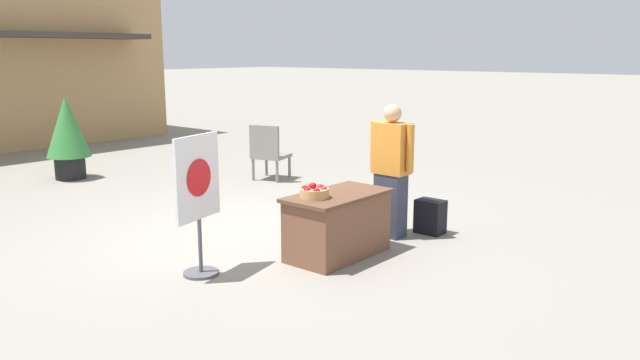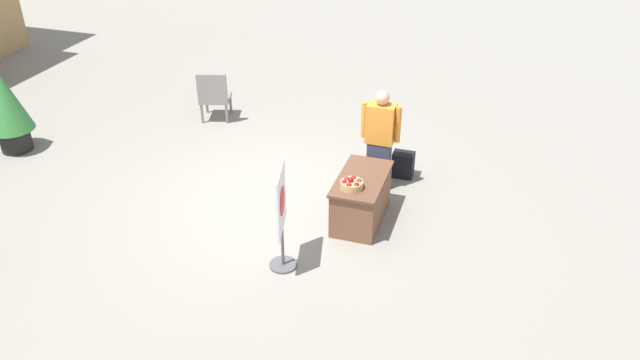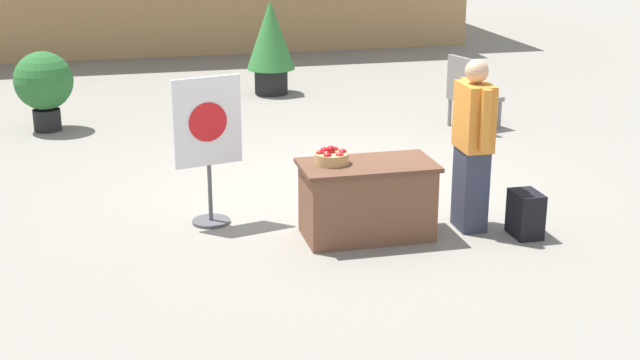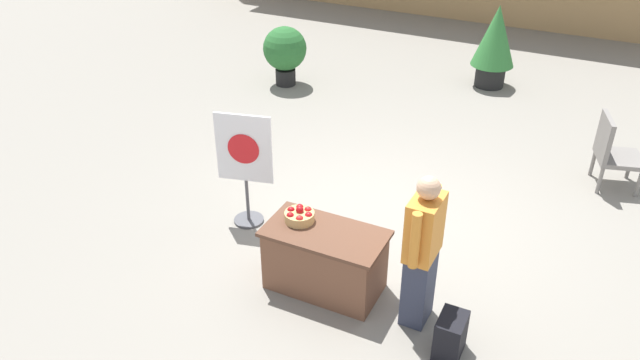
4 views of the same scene
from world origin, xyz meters
TOP-DOWN VIEW (x-y plane):
  - ground_plane at (0.00, 0.00)m, footprint 120.00×120.00m
  - display_table at (-0.16, -1.36)m, footprint 1.22×0.65m
  - apple_basket at (-0.48, -1.29)m, footprint 0.31×0.31m
  - person_visitor at (0.84, -1.37)m, footprint 0.27×0.61m
  - backpack at (1.26, -1.68)m, footprint 0.24×0.34m
  - poster_board at (-1.51, -0.68)m, footprint 0.65×0.36m
  - patio_chair at (2.28, 2.13)m, footprint 0.68×0.68m
  - potted_plant_far_right at (-3.21, 3.34)m, footprint 0.77×0.77m
  - potted_plant_near_left at (0.11, 4.89)m, footprint 0.75×0.75m

SIDE VIEW (x-z plane):
  - ground_plane at x=0.00m, z-range 0.00..0.00m
  - backpack at x=1.26m, z-range 0.00..0.42m
  - display_table at x=-0.16m, z-range 0.00..0.71m
  - patio_chair at x=2.28m, z-range 0.03..1.01m
  - potted_plant_far_right at x=-3.21m, z-range 0.10..1.16m
  - apple_basket at x=-0.48m, z-range 0.68..0.85m
  - poster_board at x=-1.51m, z-range 0.09..1.51m
  - person_visitor at x=0.84m, z-range 0.01..1.62m
  - potted_plant_near_left at x=0.11m, z-range 0.09..1.55m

